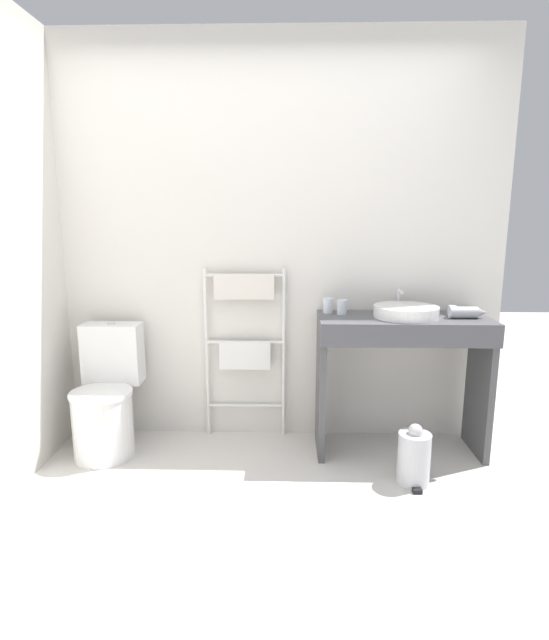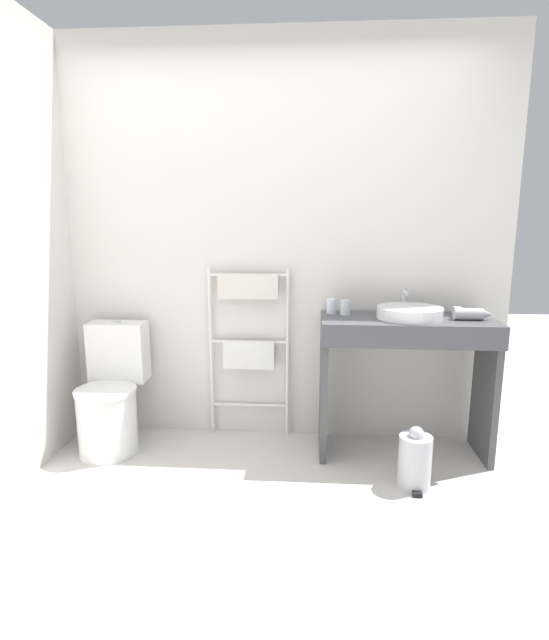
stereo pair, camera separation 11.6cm
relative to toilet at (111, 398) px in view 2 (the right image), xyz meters
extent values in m
plane|color=silver|center=(1.04, -1.08, -0.33)|extent=(12.00, 12.00, 0.00)
cube|color=silver|center=(1.04, 0.36, 0.96)|extent=(2.98, 0.12, 2.60)
cylinder|color=white|center=(0.00, -0.08, -0.13)|extent=(0.36, 0.36, 0.40)
cylinder|color=white|center=(0.00, -0.08, 0.08)|extent=(0.38, 0.38, 0.02)
cube|color=white|center=(0.00, 0.17, 0.26)|extent=(0.37, 0.18, 0.39)
cylinder|color=silver|center=(0.00, 0.17, 0.47)|extent=(0.05, 0.05, 0.01)
cylinder|color=white|center=(0.60, 0.27, 0.24)|extent=(0.02, 0.02, 1.15)
cylinder|color=white|center=(1.12, 0.27, 0.24)|extent=(0.02, 0.02, 1.15)
cylinder|color=white|center=(0.86, 0.27, -0.13)|extent=(0.52, 0.02, 0.02)
cylinder|color=white|center=(0.86, 0.27, 0.32)|extent=(0.52, 0.02, 0.02)
cylinder|color=white|center=(0.86, 0.27, 0.77)|extent=(0.52, 0.02, 0.02)
cube|color=silver|center=(0.86, 0.24, 0.69)|extent=(0.39, 0.04, 0.16)
cube|color=white|center=(0.86, 0.24, 0.24)|extent=(0.34, 0.04, 0.19)
cube|color=#4C4C51|center=(1.85, 0.05, 0.52)|extent=(1.03, 0.46, 0.03)
cube|color=#4C4C51|center=(1.85, -0.16, 0.45)|extent=(1.03, 0.02, 0.10)
cube|color=#4C4C4F|center=(1.35, 0.05, 0.08)|extent=(0.04, 0.39, 0.84)
cube|color=#4C4C4F|center=(2.34, 0.05, 0.08)|extent=(0.04, 0.39, 0.84)
cylinder|color=white|center=(1.86, 0.04, 0.57)|extent=(0.39, 0.39, 0.07)
cylinder|color=silver|center=(1.86, 0.04, 0.60)|extent=(0.32, 0.32, 0.01)
cylinder|color=silver|center=(1.86, 0.25, 0.61)|extent=(0.02, 0.02, 0.14)
cylinder|color=silver|center=(1.86, 0.21, 0.67)|extent=(0.02, 0.09, 0.02)
cylinder|color=silver|center=(1.40, 0.18, 0.59)|extent=(0.06, 0.06, 0.09)
cylinder|color=silver|center=(1.48, 0.14, 0.58)|extent=(0.06, 0.06, 0.09)
cylinder|color=#B7B7BC|center=(2.19, 0.02, 0.57)|extent=(0.17, 0.07, 0.07)
cone|color=#9C9CA0|center=(2.30, 0.02, 0.57)|extent=(0.06, 0.06, 0.06)
cube|color=#B7B7BC|center=(2.16, 0.10, 0.57)|extent=(0.04, 0.08, 0.05)
cylinder|color=silver|center=(1.85, -0.35, -0.19)|extent=(0.18, 0.18, 0.30)
sphere|color=silver|center=(1.85, -0.35, -0.02)|extent=(0.08, 0.08, 0.08)
cube|color=black|center=(1.85, -0.46, -0.32)|extent=(0.05, 0.04, 0.02)
camera|label=1|loc=(1.14, -2.94, 1.13)|focal=28.00mm
camera|label=2|loc=(1.26, -2.94, 1.13)|focal=28.00mm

